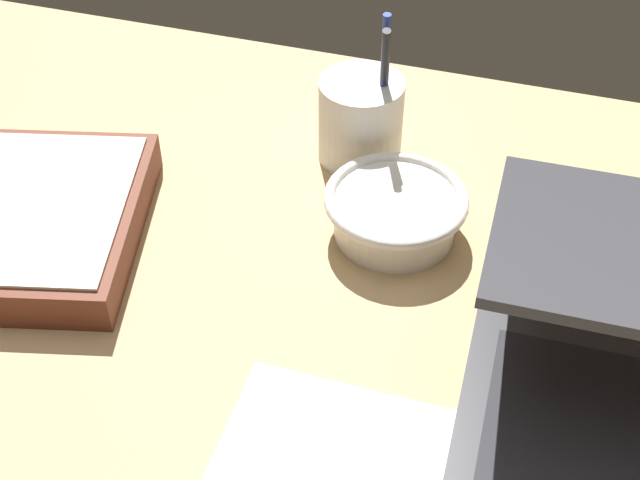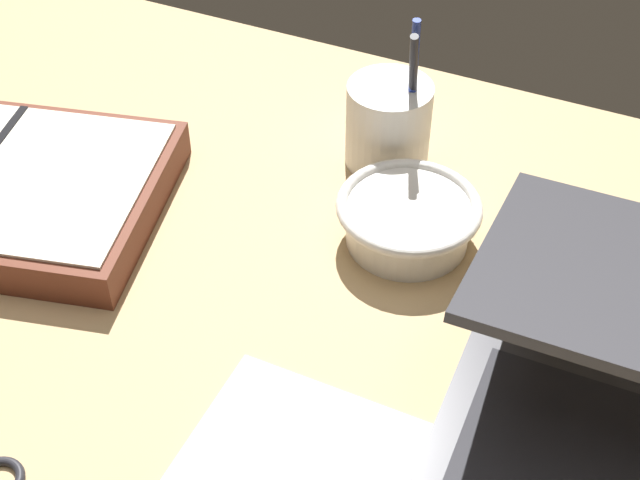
{
  "view_description": "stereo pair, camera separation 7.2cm",
  "coord_description": "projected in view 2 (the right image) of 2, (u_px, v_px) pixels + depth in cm",
  "views": [
    {
      "loc": [
        15.39,
        -39.46,
        58.25
      ],
      "look_at": [
        -0.04,
        11.08,
        9.0
      ],
      "focal_mm": 50.0,
      "sensor_mm": 36.0,
      "label": 1
    },
    {
      "loc": [
        22.13,
        -36.89,
        58.25
      ],
      "look_at": [
        -0.04,
        11.08,
        9.0
      ],
      "focal_mm": 50.0,
      "sensor_mm": 36.0,
      "label": 2
    }
  ],
  "objects": [
    {
      "name": "desk_top",
      "position": [
        262.0,
        401.0,
        0.7
      ],
      "size": [
        140.0,
        100.0,
        2.0
      ],
      "primitive_type": "cube",
      "color": "tan",
      "rests_on": "ground"
    },
    {
      "name": "bowl",
      "position": [
        408.0,
        219.0,
        0.81
      ],
      "size": [
        13.23,
        13.23,
        4.62
      ],
      "color": "silver",
      "rests_on": "desk_top"
    },
    {
      "name": "pen_cup",
      "position": [
        389.0,
        124.0,
        0.88
      ],
      "size": [
        8.46,
        8.46,
        16.67
      ],
      "color": "white",
      "rests_on": "desk_top"
    }
  ]
}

